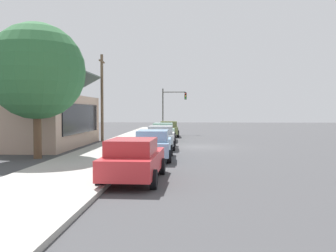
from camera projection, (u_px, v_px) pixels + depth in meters
ground_plane at (198, 147)px, 27.09m from camera, size 120.00×120.00×0.00m
sidewalk_curb at (122, 145)px, 27.37m from camera, size 60.00×4.20×0.16m
car_cherry at (134, 159)px, 13.72m from camera, size 4.79×2.13×1.59m
car_skyblue at (153, 144)px, 19.91m from camera, size 4.79×2.05×1.59m
car_silver at (161, 137)px, 25.77m from camera, size 4.86×2.08×1.59m
car_seafoam at (163, 132)px, 32.14m from camera, size 4.68×2.02×1.59m
car_olive at (169, 129)px, 37.97m from camera, size 4.38×2.18×1.59m
storefront_building at (36, 119)px, 27.46m from camera, size 11.39×7.11×5.68m
shade_tree at (37, 71)px, 20.20m from camera, size 5.25×5.25×7.40m
traffic_light_main at (172, 104)px, 42.52m from camera, size 0.37×2.79×5.20m
utility_pole_wooden at (102, 96)px, 32.17m from camera, size 1.80×0.24×7.50m
fire_hydrant_red at (146, 137)px, 30.46m from camera, size 0.22×0.22×0.71m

